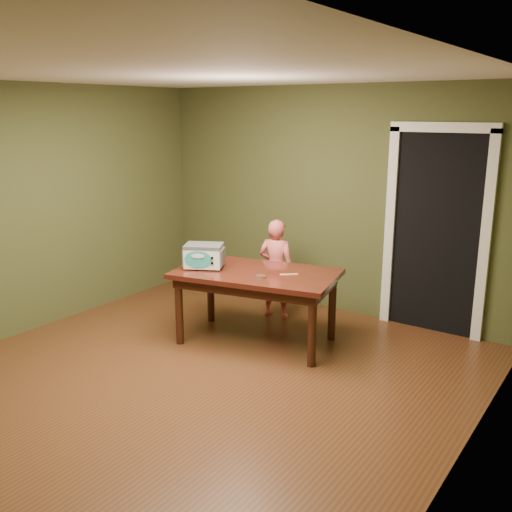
% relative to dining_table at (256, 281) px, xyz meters
% --- Properties ---
extents(floor, '(5.00, 5.00, 0.00)m').
position_rel_dining_table_xyz_m(floor, '(0.05, -1.14, -0.65)').
color(floor, '#5B301A').
rests_on(floor, ground).
extents(room_shell, '(4.52, 5.02, 2.61)m').
position_rel_dining_table_xyz_m(room_shell, '(0.05, -1.14, 1.06)').
color(room_shell, '#424A27').
rests_on(room_shell, ground).
extents(doorway, '(1.10, 0.66, 2.25)m').
position_rel_dining_table_xyz_m(doorway, '(1.35, 1.65, 0.41)').
color(doorway, black).
rests_on(doorway, ground).
extents(dining_table, '(1.75, 1.22, 0.75)m').
position_rel_dining_table_xyz_m(dining_table, '(0.00, 0.00, 0.00)').
color(dining_table, '#37150C').
rests_on(dining_table, floor).
extents(toy_oven, '(0.47, 0.41, 0.25)m').
position_rel_dining_table_xyz_m(toy_oven, '(-0.51, -0.20, 0.23)').
color(toy_oven, '#4C4F54').
rests_on(toy_oven, dining_table).
extents(baking_pan, '(0.10, 0.10, 0.02)m').
position_rel_dining_table_xyz_m(baking_pan, '(0.16, -0.16, 0.11)').
color(baking_pan, silver).
rests_on(baking_pan, dining_table).
extents(spatula, '(0.15, 0.14, 0.01)m').
position_rel_dining_table_xyz_m(spatula, '(0.33, 0.08, 0.10)').
color(spatula, '#F7C86B').
rests_on(spatula, dining_table).
extents(child, '(0.46, 0.35, 1.14)m').
position_rel_dining_table_xyz_m(child, '(-0.23, 0.73, -0.08)').
color(child, '#ED6165').
rests_on(child, floor).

